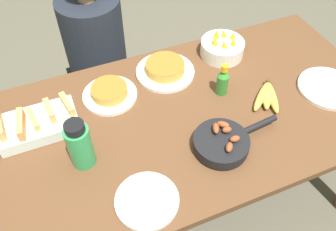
# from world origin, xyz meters

# --- Properties ---
(ground_plane) EXTENTS (14.00, 14.00, 0.00)m
(ground_plane) POSITION_xyz_m (0.00, 0.00, 0.00)
(ground_plane) COLOR #565142
(dining_table) EXTENTS (1.85, 0.85, 0.71)m
(dining_table) POSITION_xyz_m (0.00, 0.00, 0.62)
(dining_table) COLOR brown
(dining_table) RESTS_ON ground_plane
(banana_bunch) EXTENTS (0.17, 0.19, 0.04)m
(banana_bunch) POSITION_xyz_m (0.43, -0.05, 0.73)
(banana_bunch) COLOR gold
(banana_bunch) RESTS_ON dining_table
(melon_tray) EXTENTS (0.30, 0.18, 0.10)m
(melon_tray) POSITION_xyz_m (-0.48, 0.15, 0.74)
(melon_tray) COLOR silver
(melon_tray) RESTS_ON dining_table
(skillet) EXTENTS (0.35, 0.21, 0.08)m
(skillet) POSITION_xyz_m (0.13, -0.20, 0.74)
(skillet) COLOR black
(skillet) RESTS_ON dining_table
(frittata_plate_center) EXTENTS (0.23, 0.23, 0.06)m
(frittata_plate_center) POSITION_xyz_m (-0.17, 0.22, 0.73)
(frittata_plate_center) COLOR silver
(frittata_plate_center) RESTS_ON dining_table
(frittata_plate_side) EXTENTS (0.26, 0.26, 0.06)m
(frittata_plate_side) POSITION_xyz_m (0.09, 0.26, 0.73)
(frittata_plate_side) COLOR silver
(frittata_plate_side) RESTS_ON dining_table
(empty_plate_near_front) EXTENTS (0.26, 0.26, 0.02)m
(empty_plate_near_front) POSITION_xyz_m (0.70, -0.10, 0.72)
(empty_plate_near_front) COLOR silver
(empty_plate_near_front) RESTS_ON dining_table
(empty_plate_far_right) EXTENTS (0.21, 0.21, 0.02)m
(empty_plate_far_right) POSITION_xyz_m (-0.20, -0.30, 0.72)
(empty_plate_far_right) COLOR silver
(empty_plate_far_right) RESTS_ON dining_table
(fruit_bowl_mango) EXTENTS (0.20, 0.20, 0.12)m
(fruit_bowl_mango) POSITION_xyz_m (0.39, 0.28, 0.75)
(fruit_bowl_mango) COLOR silver
(fruit_bowl_mango) RESTS_ON dining_table
(water_bottle) EXTENTS (0.09, 0.09, 0.20)m
(water_bottle) POSITION_xyz_m (-0.35, -0.06, 0.81)
(water_bottle) COLOR #2D9351
(water_bottle) RESTS_ON dining_table
(hot_sauce_bottle) EXTENTS (0.05, 0.05, 0.15)m
(hot_sauce_bottle) POSITION_xyz_m (0.27, 0.06, 0.77)
(hot_sauce_bottle) COLOR #337F2D
(hot_sauce_bottle) RESTS_ON dining_table
(person_figure) EXTENTS (0.35, 0.35, 1.12)m
(person_figure) POSITION_xyz_m (-0.13, 0.70, 0.46)
(person_figure) COLOR black
(person_figure) RESTS_ON ground_plane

